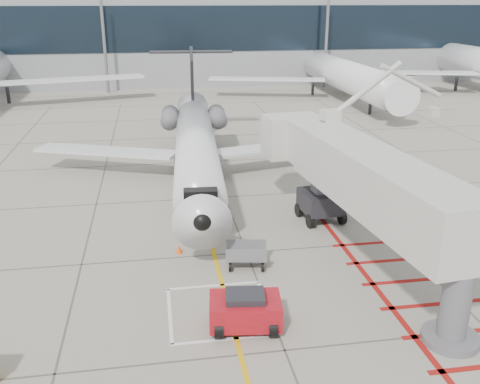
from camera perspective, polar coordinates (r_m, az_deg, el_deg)
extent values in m
plane|color=gray|center=(23.40, 2.42, -10.77)|extent=(260.00, 260.00, 0.00)
cone|color=#F64F0C|center=(26.88, -6.50, -6.07)|extent=(0.31, 0.31, 0.43)
cone|color=orange|center=(30.55, -3.86, -2.62)|extent=(0.35, 0.35, 0.48)
cube|color=gray|center=(90.92, -0.32, 16.87)|extent=(180.00, 28.00, 14.00)
cube|color=black|center=(77.04, 1.39, 17.05)|extent=(180.00, 0.10, 6.00)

